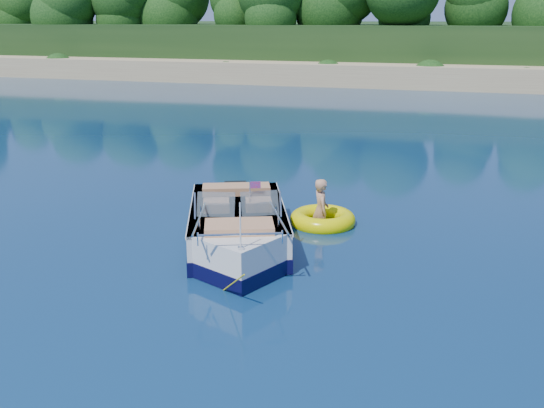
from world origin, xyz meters
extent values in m
plane|color=#091F3F|center=(0.00, 0.00, 0.00)|extent=(160.00, 160.00, 0.00)
cube|color=tan|center=(0.00, 38.00, 0.50)|extent=(170.00, 8.00, 2.00)
cube|color=black|center=(0.00, 65.00, 1.00)|extent=(170.00, 56.00, 6.00)
cylinder|color=black|center=(-18.00, 40.50, 3.10)|extent=(0.44, 0.44, 3.20)
cylinder|color=black|center=(0.00, 42.00, 3.30)|extent=(0.44, 0.44, 3.60)
cube|color=silver|center=(-0.83, 4.37, 0.29)|extent=(3.09, 4.07, 1.01)
cube|color=silver|center=(-0.21, 2.77, 0.29)|extent=(1.79, 1.79, 1.01)
cube|color=black|center=(-0.83, 4.37, 0.15)|extent=(3.13, 4.11, 0.29)
cube|color=black|center=(-0.21, 2.77, 0.15)|extent=(1.82, 1.82, 0.29)
cube|color=tan|center=(-0.93, 4.64, 0.57)|extent=(2.34, 2.92, 0.10)
cube|color=silver|center=(-0.83, 4.37, 0.77)|extent=(3.13, 4.08, 0.06)
cube|color=black|center=(-1.54, 6.22, 0.34)|extent=(0.61, 0.50, 0.86)
cube|color=#8C9EA5|center=(-0.99, 3.59, 1.04)|extent=(0.79, 0.42, 0.46)
cube|color=#8C9EA5|center=(-0.18, 3.90, 1.04)|extent=(0.78, 0.58, 0.46)
cube|color=tan|center=(-1.14, 3.99, 0.80)|extent=(0.68, 0.68, 0.38)
cube|color=tan|center=(-0.34, 4.30, 0.80)|extent=(0.68, 0.68, 0.38)
cube|color=tan|center=(-1.17, 5.26, 0.80)|extent=(1.58, 1.03, 0.36)
cube|color=tan|center=(-0.27, 2.94, 0.78)|extent=(1.44, 1.13, 0.33)
cylinder|color=silver|center=(0.05, 2.09, 1.20)|extent=(0.03, 0.03, 0.81)
cube|color=red|center=(-0.26, 3.87, 1.43)|extent=(0.20, 0.09, 0.13)
cube|color=silver|center=(0.07, 2.04, 0.82)|extent=(0.11, 0.09, 0.05)
cylinder|color=yellow|center=(0.06, 1.68, 0.34)|extent=(0.70, 0.79, 0.73)
torus|color=#F2EB00|center=(0.65, 6.02, 0.10)|extent=(1.91, 1.91, 0.40)
torus|color=red|center=(0.65, 6.02, 0.12)|extent=(1.57, 1.57, 0.13)
imported|color=tan|center=(0.60, 5.99, 0.00)|extent=(0.71, 0.91, 1.63)
camera|label=1|loc=(3.31, -6.97, 4.55)|focal=40.00mm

